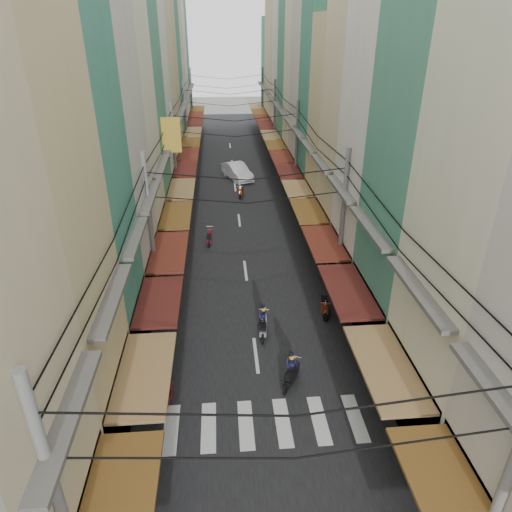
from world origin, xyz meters
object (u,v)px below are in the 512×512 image
bicycle (378,327)px  market_umbrella (453,376)px  traffic_sign (391,351)px  white_car (237,179)px

bicycle → market_umbrella: size_ratio=0.62×
traffic_sign → white_car: bearing=99.4°
white_car → bicycle: white_car is taller
bicycle → market_umbrella: market_umbrella is taller
bicycle → market_umbrella: bearing=-155.9°
market_umbrella → traffic_sign: 2.45m
market_umbrella → traffic_sign: (-1.60, 1.83, -0.25)m
traffic_sign → market_umbrella: bearing=-48.9°
bicycle → white_car: bearing=33.5°
bicycle → traffic_sign: traffic_sign is taller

